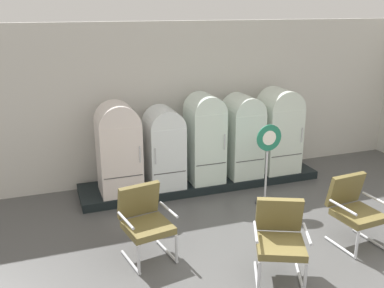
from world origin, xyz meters
name	(u,v)px	position (x,y,z in m)	size (l,w,h in m)	color
ground	(287,276)	(0.00, 0.00, -0.03)	(12.00, 10.00, 0.05)	#4D4D4D
back_wall	(190,100)	(0.00, 3.66, 1.50)	(11.76, 0.12, 2.96)	silver
display_plinth	(201,181)	(0.00, 3.02, 0.07)	(4.48, 0.95, 0.15)	black
refrigerator_0	(119,146)	(-1.54, 2.91, 0.98)	(0.70, 0.67, 1.56)	silver
refrigerator_1	(164,145)	(-0.74, 2.92, 0.90)	(0.62, 0.69, 1.42)	white
refrigerator_2	(205,135)	(0.01, 2.91, 1.00)	(0.60, 0.67, 1.61)	silver
refrigerator_3	(243,133)	(0.78, 2.94, 0.96)	(0.61, 0.72, 1.53)	silver
refrigerator_4	(279,128)	(1.54, 2.93, 1.00)	(0.70, 0.70, 1.60)	silver
armchair_left	(145,219)	(-1.56, 1.04, 0.54)	(0.72, 0.77, 0.97)	silver
armchair_right	(354,207)	(1.28, 0.40, 0.54)	(0.68, 0.72, 0.97)	silver
armchair_center	(280,236)	(-0.11, 0.05, 0.54)	(0.81, 0.85, 0.97)	silver
sign_stand	(267,167)	(0.74, 1.91, 0.67)	(0.44, 0.32, 1.40)	#2D2D30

